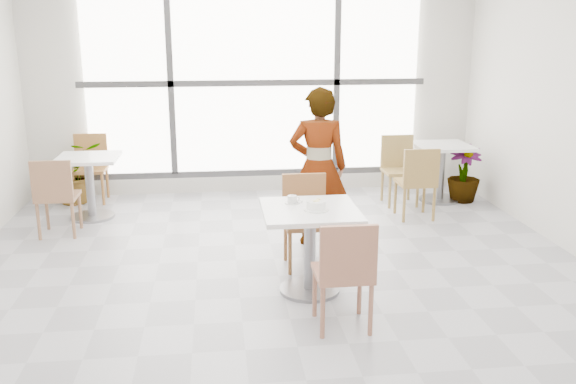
{
  "coord_description": "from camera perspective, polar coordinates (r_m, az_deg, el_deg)",
  "views": [
    {
      "loc": [
        -0.54,
        -4.82,
        2.23
      ],
      "look_at": [
        0.0,
        -0.3,
        1.0
      ],
      "focal_mm": 38.44,
      "sensor_mm": 36.0,
      "label": 1
    }
  ],
  "objects": [
    {
      "name": "main_table",
      "position": [
        5.24,
        2.04,
        -3.91
      ],
      "size": [
        0.8,
        0.8,
        0.75
      ],
      "color": "white",
      "rests_on": "ground"
    },
    {
      "name": "bg_chair_left_near",
      "position": [
        7.08,
        -20.71,
        -0.02
      ],
      "size": [
        0.42,
        0.42,
        0.87
      ],
      "rotation": [
        0.0,
        0.0,
        3.14
      ],
      "color": "#93674A",
      "rests_on": "ground"
    },
    {
      "name": "chair_far",
      "position": [
        5.87,
        1.62,
        -2.04
      ],
      "size": [
        0.42,
        0.42,
        0.87
      ],
      "color": "brown",
      "rests_on": "ground"
    },
    {
      "name": "bg_chair_right_near",
      "position": [
        7.38,
        11.91,
        1.24
      ],
      "size": [
        0.42,
        0.42,
        0.87
      ],
      "rotation": [
        0.0,
        0.0,
        3.14
      ],
      "color": "olive",
      "rests_on": "ground"
    },
    {
      "name": "bg_chair_right_far",
      "position": [
        8.07,
        10.2,
        2.5
      ],
      "size": [
        0.42,
        0.42,
        0.87
      ],
      "color": "#9C7F47",
      "rests_on": "ground"
    },
    {
      "name": "chair_near",
      "position": [
        4.59,
        5.29,
        -7.07
      ],
      "size": [
        0.42,
        0.42,
        0.87
      ],
      "rotation": [
        0.0,
        0.0,
        3.14
      ],
      "color": "#A56951",
      "rests_on": "ground"
    },
    {
      "name": "bg_table_left",
      "position": [
        7.66,
        -17.89,
        1.22
      ],
      "size": [
        0.7,
        0.7,
        0.75
      ],
      "color": "white",
      "rests_on": "ground"
    },
    {
      "name": "plant_left",
      "position": [
        8.43,
        -19.08,
        1.77
      ],
      "size": [
        0.91,
        0.86,
        0.81
      ],
      "primitive_type": "imported",
      "rotation": [
        0.0,
        0.0,
        0.39
      ],
      "color": "#5A8743",
      "rests_on": "ground"
    },
    {
      "name": "floor",
      "position": [
        5.34,
        -0.38,
        -9.56
      ],
      "size": [
        7.0,
        7.0,
        0.0
      ],
      "primitive_type": "plane",
      "color": "#9E9EA5",
      "rests_on": "ground"
    },
    {
      "name": "bg_table_right",
      "position": [
        8.27,
        13.99,
        2.49
      ],
      "size": [
        0.7,
        0.7,
        0.75
      ],
      "color": "silver",
      "rests_on": "ground"
    },
    {
      "name": "plant_right",
      "position": [
        8.34,
        15.97,
        1.65
      ],
      "size": [
        0.48,
        0.48,
        0.74
      ],
      "primitive_type": "imported",
      "rotation": [
        0.0,
        0.0,
        -0.18
      ],
      "color": "#48863A",
      "rests_on": "ground"
    },
    {
      "name": "coffee_cup",
      "position": [
        5.31,
        0.41,
        -0.73
      ],
      "size": [
        0.16,
        0.13,
        0.07
      ],
      "color": "silver",
      "rests_on": "main_table"
    },
    {
      "name": "person",
      "position": [
        6.36,
        2.81,
        2.32
      ],
      "size": [
        0.64,
        0.45,
        1.65
      ],
      "primitive_type": "imported",
      "rotation": [
        0.0,
        0.0,
        3.04
      ],
      "color": "black",
      "rests_on": "ground"
    },
    {
      "name": "oatmeal_bowl",
      "position": [
        5.11,
        2.62,
        -1.22
      ],
      "size": [
        0.21,
        0.21,
        0.09
      ],
      "color": "white",
      "rests_on": "main_table"
    },
    {
      "name": "wall_back",
      "position": [
        8.37,
        -3.12,
        10.09
      ],
      "size": [
        6.0,
        0.0,
        6.0
      ],
      "primitive_type": "plane",
      "rotation": [
        1.57,
        0.0,
        0.0
      ],
      "color": "silver",
      "rests_on": "ground"
    },
    {
      "name": "wall_front",
      "position": [
        1.6,
        13.93,
        -12.47
      ],
      "size": [
        6.0,
        0.0,
        6.0
      ],
      "primitive_type": "plane",
      "rotation": [
        -1.57,
        0.0,
        0.0
      ],
      "color": "silver",
      "rests_on": "ground"
    },
    {
      "name": "bg_chair_left_far",
      "position": [
        8.45,
        -17.81,
        2.57
      ],
      "size": [
        0.42,
        0.42,
        0.87
      ],
      "color": "#A46B37",
      "rests_on": "ground"
    },
    {
      "name": "window",
      "position": [
        8.31,
        -3.09,
        10.06
      ],
      "size": [
        4.6,
        0.07,
        2.52
      ],
      "color": "white",
      "rests_on": "ground"
    }
  ]
}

